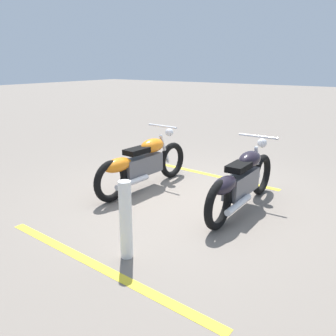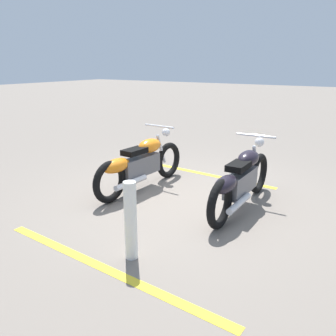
% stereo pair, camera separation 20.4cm
% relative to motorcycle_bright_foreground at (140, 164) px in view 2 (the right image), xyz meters
% --- Properties ---
extents(ground_plane, '(60.00, 60.00, 0.00)m').
position_rel_motorcycle_bright_foreground_xyz_m(ground_plane, '(-0.09, 0.88, -0.46)').
color(ground_plane, slate).
extents(motorcycle_bright_foreground, '(2.23, 0.62, 1.04)m').
position_rel_motorcycle_bright_foreground_xyz_m(motorcycle_bright_foreground, '(0.00, 0.00, 0.00)').
color(motorcycle_bright_foreground, black).
rests_on(motorcycle_bright_foreground, ground).
extents(motorcycle_dark_foreground, '(2.23, 0.62, 1.04)m').
position_rel_motorcycle_bright_foreground_xyz_m(motorcycle_dark_foreground, '(-0.11, 1.76, 0.00)').
color(motorcycle_dark_foreground, black).
rests_on(motorcycle_dark_foreground, ground).
extents(bollard_post, '(0.14, 0.14, 0.90)m').
position_rel_motorcycle_bright_foreground_xyz_m(bollard_post, '(1.83, 1.25, -0.01)').
color(bollard_post, white).
rests_on(bollard_post, ground).
extents(parking_stripe_near, '(0.30, 3.20, 0.01)m').
position_rel_motorcycle_bright_foreground_xyz_m(parking_stripe_near, '(-1.38, 0.38, -0.46)').
color(parking_stripe_near, yellow).
rests_on(parking_stripe_near, ground).
extents(parking_stripe_mid, '(0.30, 3.20, 0.01)m').
position_rel_motorcycle_bright_foreground_xyz_m(parking_stripe_mid, '(2.16, 1.13, -0.46)').
color(parking_stripe_mid, yellow).
rests_on(parking_stripe_mid, ground).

